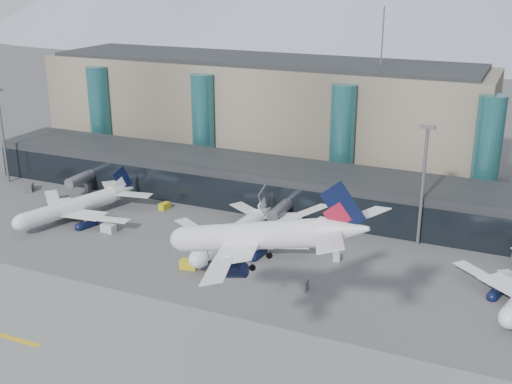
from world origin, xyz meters
TOP-DOWN VIEW (x-y plane):
  - ground at (0.00, 0.00)m, footprint 900.00×900.00m
  - runway_strip at (0.00, -15.00)m, footprint 400.00×40.00m
  - runway_markings at (-0.00, -15.00)m, footprint 128.00×1.00m
  - concourse at (-0.02, 57.73)m, footprint 170.00×27.00m
  - terminal_main at (-25.00, 90.00)m, footprint 130.00×30.00m
  - teal_towers at (-14.99, 74.01)m, footprint 116.40×19.40m
  - lightmast_left at (-80.00, 45.00)m, footprint 3.00×1.20m
  - lightmast_mid at (30.00, 48.00)m, footprint 3.00×1.20m
  - hero_jet at (18.35, -5.85)m, footprint 33.12×33.16m
  - jet_parked_left at (-44.77, 32.31)m, footprint 32.23×33.88m
  - jet_parked_mid at (-4.46, 32.37)m, footprint 33.67×33.07m
  - veh_a at (-33.63, 26.81)m, footprint 3.35×2.09m
  - veh_b at (-29.88, 44.08)m, footprint 2.04×2.92m
  - veh_c at (13.90, 18.90)m, footprint 3.63×1.92m
  - veh_d at (47.88, 38.86)m, footprint 2.75×2.40m
  - veh_f at (-69.41, 41.30)m, footprint 3.41×3.90m
  - veh_g at (16.60, 33.48)m, footprint 1.94×2.54m
  - veh_h at (-8.40, 18.10)m, footprint 3.47×2.21m

SIDE VIEW (x-z plane):
  - ground at x=0.00m, z-range 0.00..0.00m
  - runway_strip at x=0.00m, z-range 0.00..0.04m
  - runway_markings at x=0.00m, z-range 0.04..0.06m
  - veh_g at x=16.60m, z-range 0.00..1.31m
  - veh_d at x=47.88m, z-range 0.00..1.39m
  - veh_b at x=-29.88m, z-range 0.00..1.56m
  - veh_h at x=-8.40m, z-range 0.00..1.79m
  - veh_a at x=-33.63m, z-range 0.00..1.79m
  - veh_f at x=-69.41m, z-range 0.00..1.93m
  - veh_c at x=13.90m, z-range 0.00..2.02m
  - jet_parked_mid at x=-4.46m, z-range -1.32..9.54m
  - jet_parked_left at x=-44.77m, z-range -1.32..9.55m
  - concourse at x=-0.02m, z-range -0.03..9.97m
  - teal_towers at x=-14.99m, z-range -8.99..37.01m
  - lightmast_left at x=-80.00m, z-range 1.62..27.22m
  - lightmast_mid at x=30.00m, z-range 1.62..27.22m
  - terminal_main at x=-25.00m, z-range -0.06..30.94m
  - hero_jet at x=18.35m, z-range 16.31..27.07m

